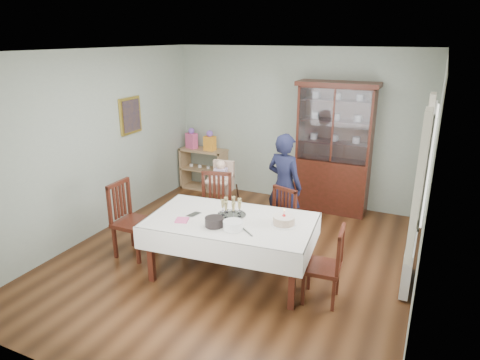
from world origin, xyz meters
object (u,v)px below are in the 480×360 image
Objects in this scene: chair_far_right at (276,235)px; gift_bag_pink at (192,139)px; woman at (284,186)px; gift_bag_orange at (210,141)px; high_chair at (221,199)px; chair_end_right at (323,279)px; birthday_cake at (284,221)px; chair_end_left at (133,234)px; champagne_tray at (232,211)px; chair_far_left at (214,223)px; china_cabinet at (334,147)px; sideboard at (204,169)px; dining_table at (231,247)px.

chair_far_right is 2.30× the size of gift_bag_pink.
woman is 4.09× the size of gift_bag_orange.
woman is 1.50× the size of high_chair.
birthday_cake reaches higher than chair_end_right.
high_chair is at bearing -130.39° from chair_end_right.
gift_bag_orange is (-0.29, 2.72, 0.66)m from chair_end_left.
gift_bag_orange reaches higher than chair_far_right.
birthday_cake is at bearing -112.54° from chair_end_right.
woman reaches higher than gift_bag_pink.
gift_bag_pink is at bearing 160.26° from chair_far_right.
high_chair reaches higher than birthday_cake.
high_chair reaches higher than champagne_tray.
gift_bag_pink is at bearing 129.27° from high_chair.
woman is 1.11m from high_chair.
chair_far_right is at bearing 115.96° from woman.
china_cabinet is at bearing 44.41° from chair_far_left.
chair_far_left reaches higher than sideboard.
chair_end_right is 0.58× the size of woman.
sideboard is at bearing 122.97° from high_chair.
high_chair is (-1.04, -0.00, -0.38)m from woman.
gift_bag_orange is at bearing -7.24° from sideboard.
gift_bag_orange is (-1.69, 2.54, 0.15)m from champagne_tray.
chair_far_right is 2.84m from gift_bag_orange.
champagne_tray reaches higher than sideboard.
chair_far_right is 1.20m from chair_end_right.
high_chair is 2.63× the size of gift_bag_pink.
high_chair reaches higher than chair_far_right.
dining_table is at bearing -68.57° from champagne_tray.
sideboard is 3.03× the size of birthday_cake.
gift_bag_orange is (-0.89, 1.27, 0.56)m from high_chair.
sideboard is 0.88× the size of chair_far_left.
woman is at bearing 117.97° from chair_far_right.
woman is (-0.41, -1.26, -0.34)m from china_cabinet.
gift_bag_orange is at bearing 0.00° from gift_bag_pink.
china_cabinet is 2.60m from sideboard.
chair_end_left reaches higher than chair_far_right.
high_chair reaches higher than chair_far_left.
dining_table is at bearing -97.64° from chair_end_right.
china_cabinet is 7.32× the size of birthday_cake.
birthday_cake is (0.02, -2.52, -0.31)m from china_cabinet.
woman is 2.65m from gift_bag_pink.
sideboard is (-1.89, 2.66, 0.02)m from dining_table.
china_cabinet is 2.09× the size of high_chair.
champagne_tray reaches higher than chair_far_right.
birthday_cake is at bearing 1.54° from champagne_tray.
woman is at bearing 109.06° from birthday_cake.
birthday_cake is at bearing -42.43° from gift_bag_pink.
chair_end_left is 2.15m from birthday_cake.
champagne_tray is (1.85, -2.56, 0.42)m from sideboard.
chair_end_left is 1.51m from champagne_tray.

